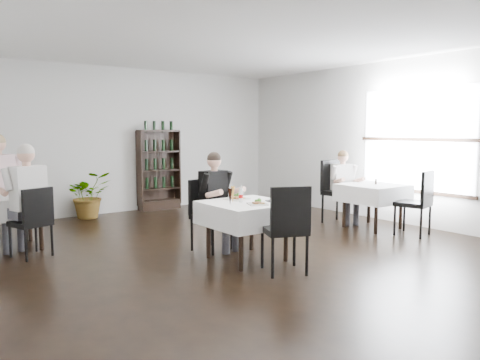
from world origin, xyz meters
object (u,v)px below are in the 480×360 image
object	(u,v)px
potted_tree	(89,195)
diner_main	(217,193)
main_table	(247,213)
wine_shelf	(159,170)

from	to	relation	value
potted_tree	diner_main	xyz separation A→B (m)	(0.68, -3.51, 0.36)
main_table	diner_main	world-z (taller)	diner_main
wine_shelf	diner_main	bearing A→B (deg)	-103.97
potted_tree	wine_shelf	bearing A→B (deg)	4.14
wine_shelf	potted_tree	bearing A→B (deg)	-175.86
wine_shelf	potted_tree	world-z (taller)	wine_shelf
main_table	potted_tree	bearing A→B (deg)	99.18
wine_shelf	main_table	distance (m)	4.41
main_table	potted_tree	xyz separation A→B (m)	(-0.68, 4.20, -0.17)
diner_main	main_table	bearing A→B (deg)	-89.85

